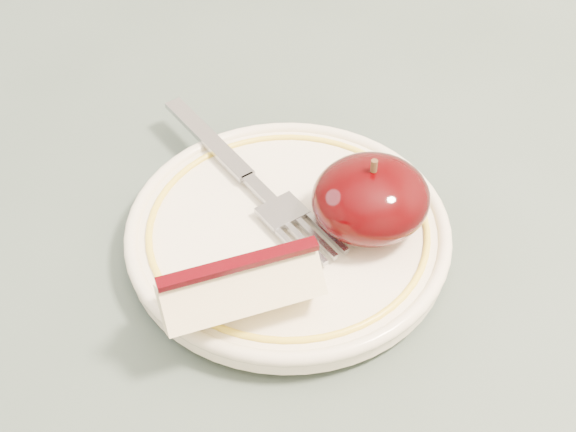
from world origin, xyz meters
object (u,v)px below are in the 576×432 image
object	(u,v)px
apple_half	(371,198)
table	(157,369)
fork	(248,178)
plate	(288,232)

from	to	relation	value
apple_half	table	bearing A→B (deg)	173.81
fork	apple_half	bearing A→B (deg)	-151.47
apple_half	fork	xyz separation A→B (m)	(-0.06, 0.06, -0.02)
table	plate	xyz separation A→B (m)	(0.10, -0.00, 0.10)
plate	apple_half	size ratio (longest dim) A/B	2.79
table	fork	world-z (taller)	fork
apple_half	fork	size ratio (longest dim) A/B	0.39
table	fork	distance (m)	0.15
apple_half	fork	bearing A→B (deg)	133.50
apple_half	fork	world-z (taller)	apple_half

